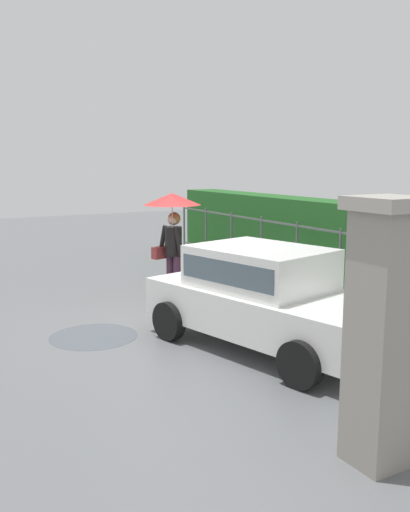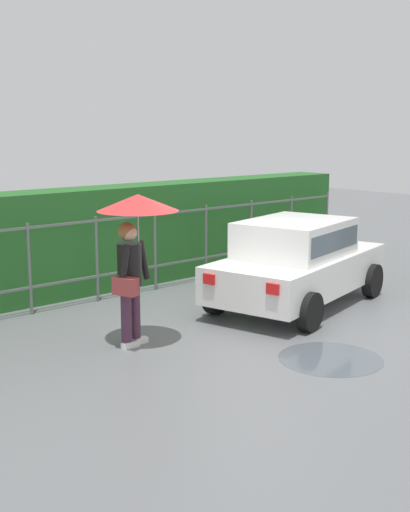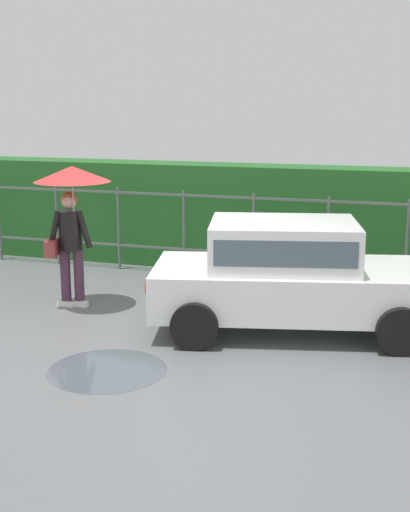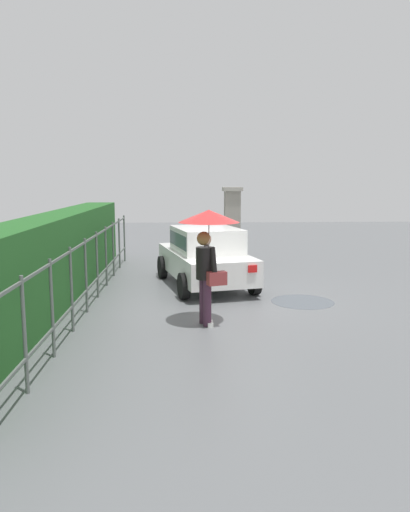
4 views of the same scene
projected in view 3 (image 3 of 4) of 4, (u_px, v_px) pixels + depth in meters
ground_plane at (176, 332)px, 9.18m from camera, size 40.00×40.00×0.00m
car at (290, 272)px, 9.09m from camera, size 3.98×2.53×1.48m
pedestrian at (71, 198)px, 9.97m from camera, size 1.11×1.11×2.11m
fence_section at (218, 230)px, 11.91m from camera, size 11.40×0.05×1.50m
hedge_row at (231, 216)px, 12.64m from camera, size 12.35×0.90×1.90m
puddle_near at (107, 370)px, 7.86m from camera, size 1.37×1.37×0.00m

